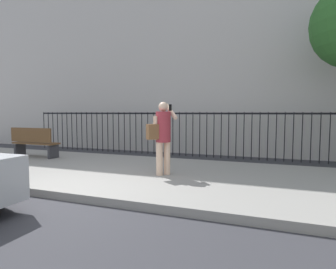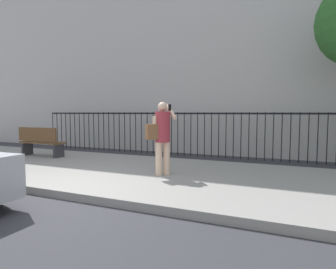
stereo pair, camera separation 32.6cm
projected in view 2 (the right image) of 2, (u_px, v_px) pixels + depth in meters
The scene contains 6 objects.
ground_plane at pixel (52, 198), 5.31m from camera, with size 60.00×60.00×0.00m, color #333338.
sidewalk at pixel (119, 172), 7.31m from camera, with size 28.00×4.40×0.15m, color gray.
building_facade at pixel (197, 15), 12.61m from camera, with size 28.00×4.00×11.73m, color #BCB7B2.
iron_fence at pixel (175, 128), 10.61m from camera, with size 12.03×0.04×1.60m.
pedestrian_on_phone at pixel (162, 133), 6.53m from camera, with size 0.66×0.70×1.67m.
street_bench at pixel (40, 141), 9.34m from camera, with size 1.60×0.45×0.95m.
Camera 2 is at (4.07, -3.89, 1.58)m, focal length 30.67 mm.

